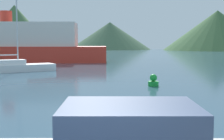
# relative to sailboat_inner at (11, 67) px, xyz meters

# --- Properties ---
(sailboat_inner) EXTENTS (7.77, 5.70, 11.35)m
(sailboat_inner) POSITION_rel_sailboat_inner_xyz_m (0.00, 0.00, 0.00)
(sailboat_inner) COLOR white
(sailboat_inner) RESTS_ON ground_plane
(ferry_distant) EXTENTS (27.53, 7.36, 6.96)m
(ferry_distant) POSITION_rel_sailboat_inner_xyz_m (-5.29, 14.55, 1.89)
(ferry_distant) COLOR red
(ferry_distant) RESTS_ON ground_plane
(buoy_marker) EXTENTS (0.65, 0.65, 0.74)m
(buoy_marker) POSITION_rel_sailboat_inner_xyz_m (11.78, -9.38, -0.16)
(buoy_marker) COLOR green
(buoy_marker) RESTS_ON ground_plane
(hill_central) EXTENTS (28.37, 28.37, 16.33)m
(hill_central) POSITION_rel_sailboat_inner_xyz_m (-26.50, 86.82, 7.69)
(hill_central) COLOR #476B42
(hill_central) RESTS_ON ground_plane
(hill_east) EXTENTS (31.20, 31.20, 10.37)m
(hill_east) POSITION_rel_sailboat_inner_xyz_m (8.40, 91.18, 4.71)
(hill_east) COLOR #38563D
(hill_east) RESTS_ON ground_plane
(hill_far_east) EXTENTS (36.71, 36.71, 13.65)m
(hill_far_east) POSITION_rel_sailboat_inner_xyz_m (45.53, 79.82, 6.36)
(hill_far_east) COLOR #3D6038
(hill_far_east) RESTS_ON ground_plane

